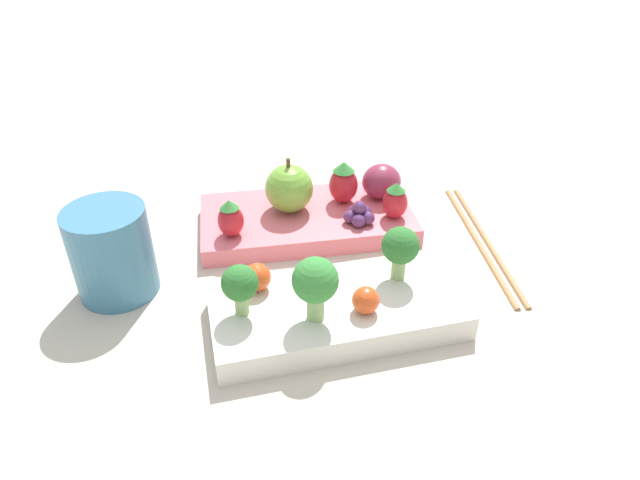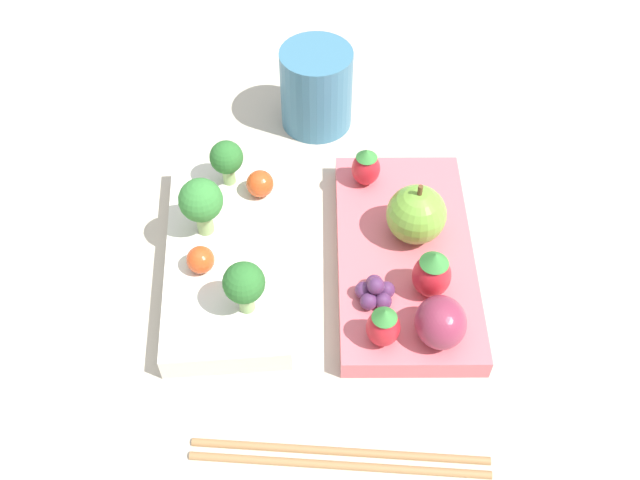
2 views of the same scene
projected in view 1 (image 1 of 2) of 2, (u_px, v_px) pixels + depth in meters
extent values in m
plane|color=#BCB29E|center=(321.00, 271.00, 0.54)|extent=(4.00, 4.00, 0.00)
cube|color=silver|center=(331.00, 311.00, 0.47)|extent=(0.21, 0.11, 0.02)
cube|color=#DB6670|center=(311.00, 219.00, 0.60)|extent=(0.22, 0.12, 0.02)
cylinder|color=#93B770|center=(398.00, 268.00, 0.49)|extent=(0.01, 0.01, 0.02)
sphere|color=#2D702D|center=(400.00, 246.00, 0.47)|extent=(0.03, 0.03, 0.03)
cylinder|color=#93B770|center=(315.00, 307.00, 0.44)|extent=(0.01, 0.01, 0.02)
sphere|color=#388438|center=(315.00, 280.00, 0.43)|extent=(0.04, 0.04, 0.04)
cylinder|color=#93B770|center=(242.00, 304.00, 0.45)|extent=(0.01, 0.01, 0.02)
sphere|color=#2D702D|center=(240.00, 283.00, 0.44)|extent=(0.03, 0.03, 0.03)
sphere|color=#DB4C1E|center=(257.00, 277.00, 0.47)|extent=(0.02, 0.02, 0.02)
sphere|color=#DB4C1E|center=(366.00, 300.00, 0.45)|extent=(0.02, 0.02, 0.02)
sphere|color=#70A838|center=(289.00, 188.00, 0.58)|extent=(0.05, 0.05, 0.05)
cylinder|color=brown|center=(288.00, 164.00, 0.56)|extent=(0.00, 0.00, 0.01)
ellipsoid|color=red|center=(395.00, 203.00, 0.57)|extent=(0.03, 0.03, 0.03)
cone|color=#388438|center=(396.00, 187.00, 0.56)|extent=(0.02, 0.02, 0.01)
ellipsoid|color=red|center=(343.00, 185.00, 0.60)|extent=(0.03, 0.03, 0.04)
cone|color=#388438|center=(344.00, 167.00, 0.59)|extent=(0.02, 0.02, 0.01)
ellipsoid|color=red|center=(231.00, 221.00, 0.55)|extent=(0.03, 0.03, 0.03)
cone|color=#388438|center=(229.00, 204.00, 0.54)|extent=(0.02, 0.02, 0.01)
ellipsoid|color=#892D47|center=(381.00, 181.00, 0.61)|extent=(0.04, 0.04, 0.04)
sphere|color=#562D5B|center=(350.00, 217.00, 0.57)|extent=(0.01, 0.01, 0.01)
sphere|color=#562D5B|center=(358.00, 221.00, 0.56)|extent=(0.01, 0.01, 0.01)
sphere|color=#562D5B|center=(368.00, 218.00, 0.57)|extent=(0.01, 0.01, 0.01)
sphere|color=#562D5B|center=(365.00, 212.00, 0.58)|extent=(0.01, 0.01, 0.01)
sphere|color=#562D5B|center=(354.00, 212.00, 0.58)|extent=(0.01, 0.01, 0.01)
sphere|color=#562D5B|center=(360.00, 208.00, 0.56)|extent=(0.01, 0.01, 0.01)
cylinder|color=teal|center=(112.00, 252.00, 0.49)|extent=(0.07, 0.07, 0.08)
cylinder|color=#A37547|center=(478.00, 240.00, 0.58)|extent=(0.02, 0.21, 0.01)
cylinder|color=#A37547|center=(488.00, 240.00, 0.58)|extent=(0.02, 0.21, 0.01)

